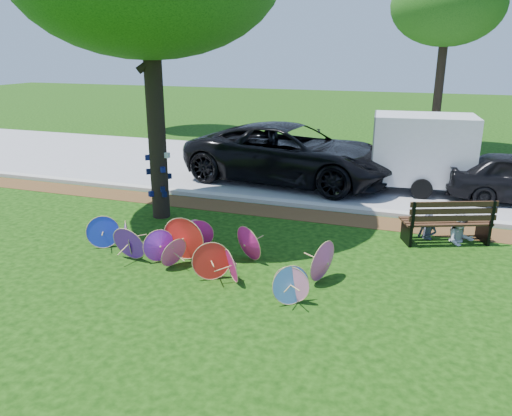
# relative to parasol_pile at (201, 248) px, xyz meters

# --- Properties ---
(ground) EXTENTS (90.00, 90.00, 0.00)m
(ground) POSITION_rel_parasol_pile_xyz_m (0.21, -0.72, -0.37)
(ground) COLOR black
(ground) RESTS_ON ground
(mulch_strip) EXTENTS (90.00, 1.00, 0.01)m
(mulch_strip) POSITION_rel_parasol_pile_xyz_m (0.21, 3.78, -0.37)
(mulch_strip) COLOR #472D16
(mulch_strip) RESTS_ON ground
(curb) EXTENTS (90.00, 0.30, 0.12)m
(curb) POSITION_rel_parasol_pile_xyz_m (0.21, 4.48, -0.31)
(curb) COLOR #B7B5AD
(curb) RESTS_ON ground
(street) EXTENTS (90.00, 8.00, 0.01)m
(street) POSITION_rel_parasol_pile_xyz_m (0.21, 8.63, -0.37)
(street) COLOR gray
(street) RESTS_ON ground
(parasol_pile) EXTENTS (5.53, 2.42, 0.93)m
(parasol_pile) POSITION_rel_parasol_pile_xyz_m (0.00, 0.00, 0.00)
(parasol_pile) COLOR purple
(parasol_pile) RESTS_ON ground
(black_van) EXTENTS (7.03, 3.86, 1.87)m
(black_van) POSITION_rel_parasol_pile_xyz_m (-0.12, 6.97, 0.56)
(black_van) COLOR black
(black_van) RESTS_ON ground
(cargo_trailer) EXTENTS (3.02, 2.08, 2.60)m
(cargo_trailer) POSITION_rel_parasol_pile_xyz_m (3.91, 7.23, 0.93)
(cargo_trailer) COLOR silver
(cargo_trailer) RESTS_ON ground
(park_bench) EXTENTS (2.10, 1.43, 1.02)m
(park_bench) POSITION_rel_parasol_pile_xyz_m (4.58, 3.01, 0.14)
(park_bench) COLOR black
(park_bench) RESTS_ON ground
(person_left) EXTENTS (0.50, 0.42, 1.17)m
(person_left) POSITION_rel_parasol_pile_xyz_m (4.23, 3.06, 0.21)
(person_left) COLOR #3E4355
(person_left) RESTS_ON ground
(person_right) EXTENTS (0.78, 0.70, 1.31)m
(person_right) POSITION_rel_parasol_pile_xyz_m (4.93, 3.06, 0.28)
(person_right) COLOR silver
(person_right) RESTS_ON ground
(bg_trees) EXTENTS (23.67, 7.12, 7.40)m
(bg_trees) POSITION_rel_parasol_pile_xyz_m (1.45, 13.78, 5.39)
(bg_trees) COLOR black
(bg_trees) RESTS_ON ground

